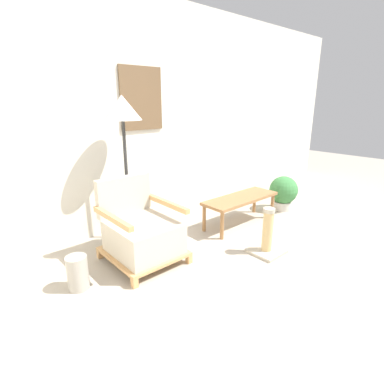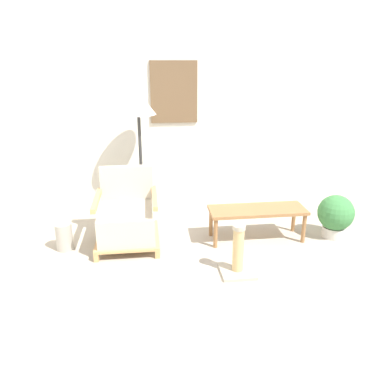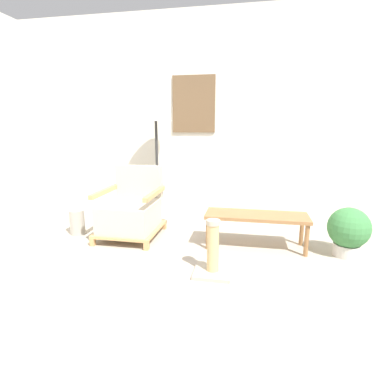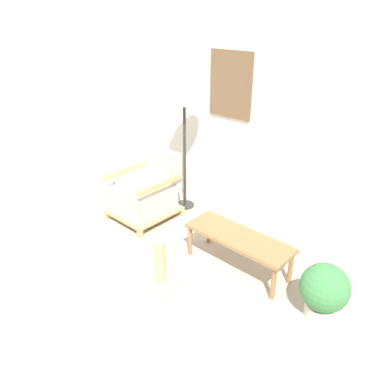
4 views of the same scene
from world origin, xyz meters
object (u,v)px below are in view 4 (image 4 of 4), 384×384
Objects in this scene: coffee_table at (238,240)px; scratching_post at (160,268)px; vase at (109,191)px; armchair at (145,195)px; potted_plant at (324,290)px; floor_lamp at (184,99)px.

scratching_post is (-0.38, -0.68, -0.15)m from coffee_table.
coffee_table is 2.10m from vase.
potted_plant is (2.32, -0.12, -0.03)m from armchair.
armchair is at bearing 4.99° from vase.
armchair reaches higher than potted_plant.
armchair reaches higher than scratching_post.
floor_lamp is 1.49× the size of coffee_table.
vase is (-2.09, 0.01, -0.17)m from coffee_table.
coffee_table is at bearing 176.60° from potted_plant.
scratching_post reaches higher than vase.
floor_lamp is at bearing 72.23° from armchair.
floor_lamp reaches higher than scratching_post.
scratching_post is (0.88, -1.26, -1.21)m from floor_lamp.
potted_plant is at bearing -1.12° from vase.
potted_plant is at bearing -16.41° from floor_lamp.
vase is at bearing 178.88° from potted_plant.
potted_plant reaches higher than coffee_table.
potted_plant reaches higher than vase.
scratching_post is (1.72, -0.68, 0.02)m from vase.
floor_lamp reaches higher than potted_plant.
armchair reaches higher than coffee_table.
coffee_table is 2.16× the size of scratching_post.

